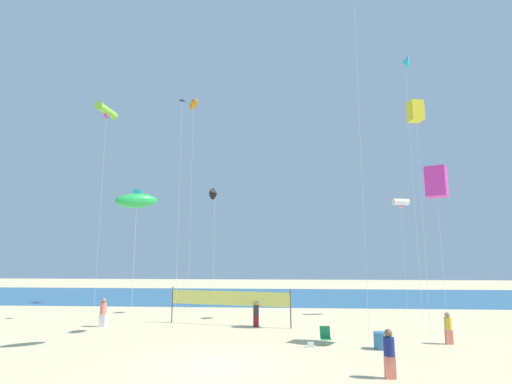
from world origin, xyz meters
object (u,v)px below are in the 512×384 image
at_px(volleyball_net, 229,300).
at_px(beach_handbag, 311,345).
at_px(kite_green_inflatable, 137,201).
at_px(beachgoer_coral_shirt, 103,311).
at_px(kite_magenta_box, 436,182).
at_px(kite_black_diamond, 182,109).
at_px(kite_yellow_box, 415,112).
at_px(kite_white_tube, 401,203).
at_px(kite_black_delta, 215,194).
at_px(beachgoer_mustard_shirt, 448,327).
at_px(kite_lime_tube, 107,111).
at_px(kite_cyan_delta, 405,63).
at_px(beachgoer_navy_shirt, 389,352).
at_px(kite_orange_inflatable, 193,105).
at_px(trash_barrel, 381,341).
at_px(beachgoer_charcoal_shirt, 256,313).
at_px(folding_beach_chair, 325,335).

distance_m(volleyball_net, beach_handbag, 7.83).
relative_size(beach_handbag, kite_green_inflatable, 0.04).
xyz_separation_m(beachgoer_coral_shirt, kite_magenta_box, (19.72, -4.51, 7.39)).
bearing_deg(kite_magenta_box, kite_black_diamond, 158.92).
bearing_deg(beach_handbag, kite_yellow_box, 29.51).
relative_size(kite_magenta_box, kite_white_tube, 1.03).
height_order(kite_black_delta, kite_yellow_box, kite_yellow_box).
xyz_separation_m(beachgoer_mustard_shirt, volleyball_net, (-12.08, 4.77, 0.79)).
distance_m(kite_lime_tube, kite_white_tube, 24.45).
bearing_deg(beachgoer_coral_shirt, kite_cyan_delta, -152.03).
bearing_deg(kite_cyan_delta, beachgoer_mustard_shirt, -96.91).
bearing_deg(kite_yellow_box, beachgoer_navy_shirt, -117.71).
xyz_separation_m(kite_magenta_box, kite_lime_tube, (-22.11, 8.18, 7.60)).
bearing_deg(kite_black_diamond, beach_handbag, -36.07).
bearing_deg(kite_black_diamond, kite_orange_inflatable, 98.19).
xyz_separation_m(beachgoer_navy_shirt, volleyball_net, (-7.49, 10.80, 0.69)).
relative_size(kite_lime_tube, kite_black_delta, 1.65).
bearing_deg(volleyball_net, kite_white_tube, 19.26).
distance_m(volleyball_net, kite_black_diamond, 13.92).
bearing_deg(beachgoer_navy_shirt, kite_green_inflatable, -4.13).
height_order(trash_barrel, kite_lime_tube, kite_lime_tube).
distance_m(beach_handbag, kite_orange_inflatable, 26.36).
bearing_deg(kite_white_tube, beachgoer_charcoal_shirt, -155.95).
xyz_separation_m(beach_handbag, kite_lime_tube, (-15.30, 8.50, 15.83)).
bearing_deg(kite_magenta_box, volleyball_net, 154.45).
bearing_deg(kite_yellow_box, volleyball_net, 171.80).
xyz_separation_m(kite_lime_tube, kite_green_inflatable, (6.48, -9.55, -8.65)).
distance_m(kite_lime_tube, kite_yellow_box, 23.15).
height_order(beachgoer_charcoal_shirt, trash_barrel, beachgoer_charcoal_shirt).
relative_size(beach_handbag, kite_black_delta, 0.03).
distance_m(beachgoer_coral_shirt, trash_barrel, 17.07).
distance_m(kite_orange_inflatable, kite_yellow_box, 21.24).
xyz_separation_m(kite_green_inflatable, kite_black_diamond, (0.25, 7.30, 7.77)).
relative_size(beachgoer_charcoal_shirt, kite_magenta_box, 0.17).
relative_size(beachgoer_navy_shirt, kite_yellow_box, 0.12).
distance_m(beachgoer_navy_shirt, kite_green_inflatable, 13.61).
xyz_separation_m(kite_lime_tube, kite_black_diamond, (6.74, -2.26, -0.88)).
xyz_separation_m(volleyball_net, kite_black_delta, (-1.80, 4.22, 7.77)).
relative_size(beachgoer_coral_shirt, kite_cyan_delta, 0.09).
height_order(beachgoer_navy_shirt, kite_lime_tube, kite_lime_tube).
height_order(trash_barrel, kite_magenta_box, kite_magenta_box).
distance_m(kite_white_tube, kite_black_delta, 14.67).
bearing_deg(beachgoer_charcoal_shirt, kite_black_diamond, 14.11).
distance_m(volleyball_net, kite_black_delta, 9.03).
distance_m(trash_barrel, kite_cyan_delta, 20.07).
height_order(beachgoer_navy_shirt, kite_magenta_box, kite_magenta_box).
distance_m(beachgoer_mustard_shirt, kite_cyan_delta, 18.69).
distance_m(volleyball_net, kite_white_tube, 15.29).
relative_size(kite_black_diamond, kite_yellow_box, 1.11).
bearing_deg(kite_white_tube, folding_beach_chair, -126.12).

